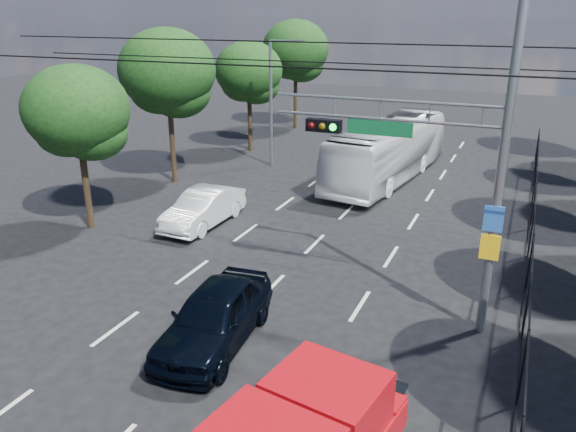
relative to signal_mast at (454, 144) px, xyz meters
The scene contains 12 objects.
lane_markings 9.56m from the signal_mast, 131.33° to the left, with size 6.12×38.00×0.01m.
signal_mast is the anchor object (origin of this frame).
streetlight_left 18.24m from the signal_mast, 129.66° to the left, with size 2.09×0.22×7.08m.
utility_wires 5.71m from the signal_mast, behind, with size 22.00×5.04×0.74m.
fence_right 6.37m from the signal_mast, 61.03° to the left, with size 0.06×34.03×2.00m.
tree_left_b 14.62m from the signal_mast, behind, with size 4.08×4.08×6.63m.
tree_left_c 17.57m from the signal_mast, 149.06° to the left, with size 4.80×4.80×7.80m.
tree_left_d 22.48m from the signal_mast, 130.73° to the left, with size 4.20×4.20×6.83m.
tree_left_e 29.12m from the signal_mast, 120.71° to the left, with size 4.92×4.92×7.99m.
navy_hatchback 7.74m from the signal_mast, 146.68° to the right, with size 1.93×4.79×1.63m, color black.
white_bus 15.17m from the signal_mast, 109.55° to the left, with size 2.67×11.39×3.17m, color silver.
white_van 11.97m from the signal_mast, 158.25° to the left, with size 1.58×4.53×1.49m, color silver.
Camera 1 is at (7.00, -6.77, 8.46)m, focal length 35.00 mm.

